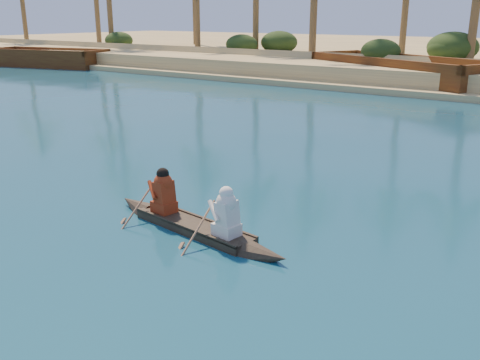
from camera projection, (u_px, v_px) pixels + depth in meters
The scene contains 4 objects.
ground at pixel (298, 290), 8.74m from camera, with size 160.00×160.00×0.00m, color #0B314B.
canoe at pixel (194, 219), 11.05m from camera, with size 4.95×1.27×1.35m.
barge_left at pixel (48, 59), 46.48m from camera, with size 11.17×5.91×1.77m.
barge_mid at pixel (398, 73), 33.99m from camera, with size 13.28×9.09×2.11m.
Camera 1 is at (3.77, -6.91, 4.30)m, focal length 40.00 mm.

